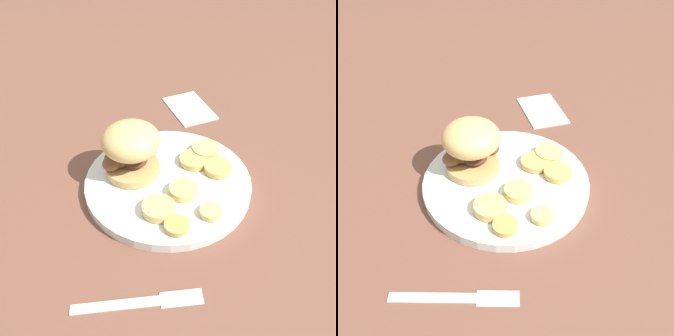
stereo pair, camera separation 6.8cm
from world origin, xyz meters
TOP-DOWN VIEW (x-y plane):
  - ground_plane at (0.00, 0.00)m, footprint 4.00×4.00m
  - dinner_plate at (0.00, 0.00)m, footprint 0.29×0.29m
  - sandwich at (0.04, -0.05)m, footprint 0.11×0.10m
  - potato_round_0 at (-0.01, 0.11)m, footprint 0.04×0.04m
  - potato_round_1 at (0.05, 0.10)m, footprint 0.04×0.04m
  - potato_round_2 at (0.00, 0.04)m, footprint 0.05×0.05m
  - potato_round_3 at (-0.09, 0.03)m, footprint 0.05×0.05m
  - potato_round_4 at (-0.10, -0.02)m, footprint 0.05×0.05m
  - potato_round_5 at (0.06, 0.06)m, footprint 0.05×0.05m
  - potato_round_6 at (-0.07, -0.01)m, footprint 0.05×0.05m
  - fork at (0.16, 0.17)m, footprint 0.17×0.10m
  - napkin at (-0.19, -0.18)m, footprint 0.11×0.14m

SIDE VIEW (x-z plane):
  - ground_plane at x=0.00m, z-range 0.00..0.00m
  - fork at x=0.16m, z-range 0.00..0.00m
  - napkin at x=-0.19m, z-range 0.00..0.01m
  - dinner_plate at x=0.00m, z-range 0.00..0.02m
  - potato_round_1 at x=0.05m, z-range 0.02..0.03m
  - potato_round_0 at x=-0.01m, z-range 0.02..0.03m
  - potato_round_6 at x=-0.07m, z-range 0.02..0.03m
  - potato_round_3 at x=-0.09m, z-range 0.02..0.03m
  - potato_round_2 at x=0.00m, z-range 0.02..0.03m
  - potato_round_4 at x=-0.10m, z-range 0.02..0.03m
  - potato_round_5 at x=0.06m, z-range 0.02..0.03m
  - sandwich at x=0.04m, z-range 0.02..0.12m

